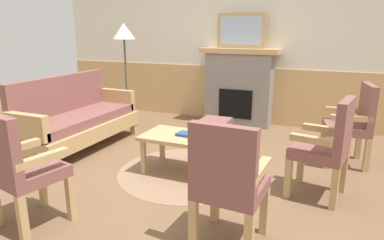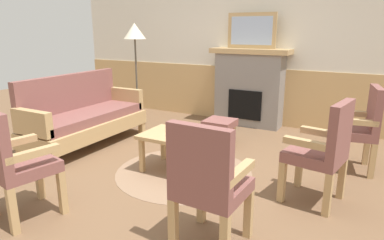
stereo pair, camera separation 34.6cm
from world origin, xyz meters
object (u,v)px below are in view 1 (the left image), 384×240
(coffee_table, at_px, (186,140))
(couch, at_px, (77,120))
(framed_picture, at_px, (241,31))
(armchair_front_center, at_px, (228,180))
(book_on_table, at_px, (186,134))
(footstool, at_px, (215,124))
(armchair_front_left, at_px, (20,165))
(fireplace, at_px, (239,86))
(armchair_by_window_left, at_px, (354,121))
(armchair_near_fireplace, at_px, (327,144))
(floor_lamp_by_couch, at_px, (124,38))

(coffee_table, bearing_deg, couch, 174.01)
(framed_picture, xyz_separation_m, armchair_front_center, (0.88, -3.38, -1.02))
(book_on_table, xyz_separation_m, footstool, (-0.04, 1.08, -0.17))
(armchair_front_left, bearing_deg, armchair_front_center, 14.13)
(armchair_front_center, bearing_deg, fireplace, 104.57)
(framed_picture, xyz_separation_m, coffee_table, (0.04, -2.26, -1.17))
(couch, xyz_separation_m, armchair_by_window_left, (3.41, 0.84, 0.14))
(fireplace, xyz_separation_m, armchair_front_center, (0.88, -3.38, -0.11))
(fireplace, bearing_deg, armchair_near_fireplace, -56.38)
(framed_picture, height_order, armchair_near_fireplace, framed_picture)
(footstool, bearing_deg, couch, -151.38)
(coffee_table, distance_m, armchair_by_window_left, 1.99)
(book_on_table, bearing_deg, armchair_near_fireplace, 0.02)
(fireplace, distance_m, armchair_front_center, 3.49)
(coffee_table, relative_size, armchair_front_left, 0.98)
(armchair_by_window_left, bearing_deg, couch, -166.16)
(book_on_table, distance_m, footstool, 1.09)
(book_on_table, relative_size, armchair_by_window_left, 0.20)
(book_on_table, distance_m, armchair_by_window_left, 1.99)
(couch, height_order, armchair_front_center, same)
(couch, distance_m, armchair_front_center, 2.85)
(floor_lamp_by_couch, bearing_deg, armchair_front_left, -71.93)
(coffee_table, relative_size, book_on_table, 5.00)
(coffee_table, distance_m, armchair_front_center, 1.40)
(coffee_table, xyz_separation_m, armchair_front_center, (0.84, -1.12, 0.15))
(coffee_table, distance_m, armchair_front_left, 1.70)
(framed_picture, height_order, armchair_front_center, framed_picture)
(coffee_table, relative_size, armchair_front_center, 0.98)
(armchair_near_fireplace, xyz_separation_m, floor_lamp_by_couch, (-3.17, 1.39, 0.91))
(framed_picture, xyz_separation_m, book_on_table, (0.04, -2.26, -1.10))
(couch, bearing_deg, armchair_front_left, -60.90)
(fireplace, xyz_separation_m, footstool, (-0.00, -1.18, -0.37))
(footstool, bearing_deg, armchair_near_fireplace, -35.63)
(couch, relative_size, armchair_front_center, 1.84)
(book_on_table, relative_size, armchair_front_center, 0.20)
(armchair_by_window_left, bearing_deg, coffee_table, -149.22)
(coffee_table, bearing_deg, fireplace, 90.96)
(coffee_table, distance_m, footstool, 1.09)
(framed_picture, bearing_deg, couch, -128.54)
(couch, relative_size, armchair_by_window_left, 1.84)
(coffee_table, height_order, book_on_table, book_on_table)
(armchair_near_fireplace, bearing_deg, footstool, 144.37)
(fireplace, bearing_deg, armchair_by_window_left, -35.48)
(armchair_front_center, bearing_deg, armchair_front_left, -165.87)
(footstool, xyz_separation_m, floor_lamp_by_couch, (-1.67, 0.32, 1.17))
(framed_picture, height_order, armchair_front_left, framed_picture)
(book_on_table, distance_m, floor_lamp_by_couch, 2.42)
(couch, distance_m, armchair_front_left, 1.94)
(floor_lamp_by_couch, bearing_deg, coffee_table, -39.34)
(armchair_near_fireplace, height_order, armchair_by_window_left, same)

